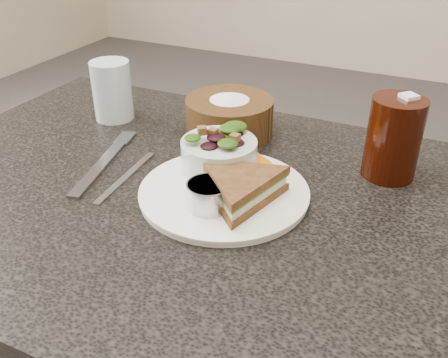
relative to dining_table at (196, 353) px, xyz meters
name	(u,v)px	position (x,y,z in m)	size (l,w,h in m)	color
dining_table	(196,353)	(0.00, 0.00, 0.00)	(1.00, 0.70, 0.75)	black
dinner_plate	(224,193)	(0.06, 0.01, 0.38)	(0.26, 0.26, 0.01)	white
sandwich	(240,188)	(0.09, -0.01, 0.41)	(0.16, 0.16, 0.04)	brown
salad_bowl	(219,150)	(0.02, 0.06, 0.42)	(0.12, 0.12, 0.07)	#B6C8BD
dressing_ramekin	(209,195)	(0.06, -0.05, 0.41)	(0.06, 0.06, 0.04)	#AEB1B6
orange_wedge	(253,158)	(0.07, 0.09, 0.40)	(0.07, 0.07, 0.03)	orange
fork	(101,165)	(-0.17, 0.00, 0.38)	(0.02, 0.21, 0.01)	gray
knife	(126,177)	(-0.11, -0.01, 0.38)	(0.01, 0.17, 0.00)	#B2B2B2
bread_basket	(229,110)	(-0.03, 0.21, 0.42)	(0.16, 0.16, 0.09)	#563718
cola_glass	(394,135)	(0.27, 0.18, 0.45)	(0.08, 0.08, 0.14)	black
water_glass	(112,91)	(-0.27, 0.18, 0.43)	(0.08, 0.08, 0.12)	silver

